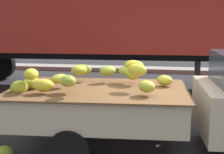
# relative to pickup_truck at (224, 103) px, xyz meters

# --- Properties ---
(ground) EXTENTS (220.00, 220.00, 0.00)m
(ground) POSITION_rel_pickup_truck_xyz_m (-0.95, 0.10, -0.89)
(ground) COLOR #28282B
(curb_strip) EXTENTS (80.00, 0.80, 0.16)m
(curb_strip) POSITION_rel_pickup_truck_xyz_m (-0.95, 8.12, -0.81)
(curb_strip) COLOR gray
(curb_strip) RESTS_ON ground
(pickup_truck) EXTENTS (5.35, 2.12, 1.70)m
(pickup_truck) POSITION_rel_pickup_truck_xyz_m (0.00, 0.00, 0.00)
(pickup_truck) COLOR #CCB793
(pickup_truck) RESTS_ON ground
(semi_trailer) EXTENTS (12.09, 3.03, 3.95)m
(semi_trailer) POSITION_rel_pickup_truck_xyz_m (-3.31, 4.60, 1.65)
(semi_trailer) COLOR maroon
(semi_trailer) RESTS_ON ground
(fallen_banana_bunch_near_tailgate) EXTENTS (0.37, 0.34, 0.21)m
(fallen_banana_bunch_near_tailgate) POSITION_rel_pickup_truck_xyz_m (-3.53, -0.73, -0.78)
(fallen_banana_bunch_near_tailgate) COLOR #92A42F
(fallen_banana_bunch_near_tailgate) RESTS_ON ground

